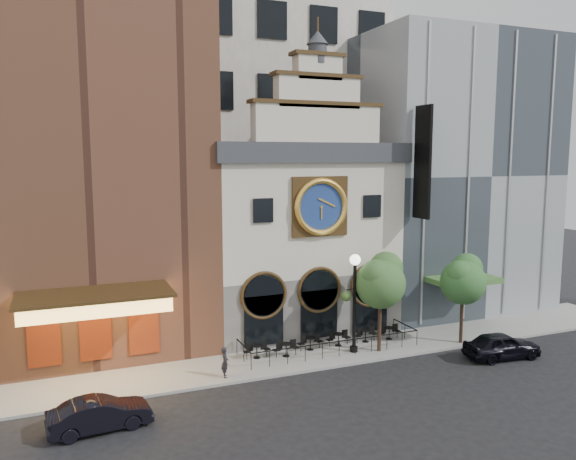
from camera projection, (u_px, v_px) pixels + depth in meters
The scene contains 19 objects.
ground at pixel (349, 366), 31.05m from camera, with size 120.00×120.00×0.00m, color black.
sidewalk at pixel (329, 350), 33.33m from camera, with size 44.00×5.00×0.15m, color gray.
clock_building at pixel (295, 229), 37.35m from camera, with size 12.60×8.78×18.65m.
theater_building at pixel (82, 138), 33.67m from camera, with size 14.00×15.60×25.00m.
retail_building at pixel (437, 174), 43.72m from camera, with size 14.00×14.40×20.00m.
office_tower at pixel (238, 54), 46.77m from camera, with size 20.00×16.00×40.00m, color silver.
cafe_railing at pixel (329, 342), 33.26m from camera, with size 10.60×2.60×0.90m, color black, non-canonical shape.
bistro_0 at pixel (257, 350), 31.83m from camera, with size 1.58×0.68×0.90m.
bistro_1 at pixel (286, 349), 32.09m from camera, with size 1.58×0.68×0.90m.
bistro_2 at pixel (310, 342), 33.16m from camera, with size 1.58×0.68×0.90m.
bistro_3 at pixel (338, 338), 33.88m from camera, with size 1.58×0.68×0.90m.
bistro_4 at pixel (366, 335), 34.58m from camera, with size 1.58×0.68×0.90m.
bistro_5 at pixel (389, 332), 35.10m from camera, with size 1.58×0.68×0.90m.
car_right at pixel (502, 345), 32.18m from camera, with size 1.80×4.47×1.52m, color black.
car_left at pixel (100, 414), 23.74m from camera, with size 1.49×4.27×1.41m, color black.
pedestrian at pixel (225, 362), 29.06m from camera, with size 0.58×0.38×1.60m, color black.
lamppost at pixel (355, 292), 32.46m from camera, with size 1.83×0.86×5.80m.
tree_left at pixel (381, 280), 32.56m from camera, with size 3.03×2.92×5.83m.
tree_right at pixel (463, 278), 34.06m from camera, with size 2.85×2.74×5.49m.
Camera 1 is at (-14.34, -26.31, 11.59)m, focal length 35.00 mm.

